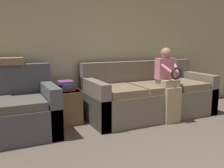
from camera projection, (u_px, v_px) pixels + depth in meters
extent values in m
cube|color=#BCB293|center=(94.00, 42.00, 4.36)|extent=(7.40, 0.06, 2.55)
cube|color=#70665B|center=(150.00, 103.00, 4.37)|extent=(2.25, 0.97, 0.47)
cube|color=#70665B|center=(139.00, 73.00, 4.63)|extent=(2.25, 0.20, 0.47)
cube|color=#70665B|center=(94.00, 102.00, 3.91)|extent=(0.16, 0.97, 0.70)
cube|color=#70665B|center=(195.00, 91.00, 4.79)|extent=(0.16, 0.97, 0.70)
cube|color=#7A664C|center=(120.00, 91.00, 3.96)|extent=(0.61, 0.73, 0.11)
cube|color=#7A664C|center=(153.00, 87.00, 4.23)|extent=(0.61, 0.73, 0.11)
cube|color=#7A664C|center=(183.00, 85.00, 4.51)|extent=(0.61, 0.73, 0.11)
cube|color=#4C4C56|center=(50.00, 108.00, 3.63)|extent=(0.16, 0.94, 0.70)
cube|color=#514C47|center=(19.00, 103.00, 3.34)|extent=(0.63, 0.70, 0.11)
cube|color=tan|center=(172.00, 105.00, 3.98)|extent=(0.28, 0.10, 0.58)
cube|color=tan|center=(168.00, 83.00, 4.04)|extent=(0.28, 0.28, 0.11)
cube|color=#D17A8E|center=(166.00, 68.00, 4.06)|extent=(0.33, 0.14, 0.34)
sphere|color=#A37A5B|center=(166.00, 53.00, 4.02)|extent=(0.18, 0.18, 0.18)
torus|color=black|center=(176.00, 74.00, 3.83)|extent=(0.20, 0.04, 0.20)
cylinder|color=#D17A8E|center=(166.00, 68.00, 3.90)|extent=(0.14, 0.31, 0.20)
cylinder|color=#D17A8E|center=(176.00, 67.00, 3.98)|extent=(0.14, 0.31, 0.20)
cube|color=brown|center=(67.00, 106.00, 4.03)|extent=(0.40, 0.47, 0.53)
cube|color=brown|center=(66.00, 91.00, 3.98)|extent=(0.42, 0.49, 0.02)
cube|color=#BC3833|center=(66.00, 89.00, 3.98)|extent=(0.25, 0.23, 0.05)
cube|color=#33569E|center=(66.00, 86.00, 3.97)|extent=(0.17, 0.23, 0.06)
cube|color=#7A4284|center=(65.00, 82.00, 3.96)|extent=(0.22, 0.23, 0.04)
cube|color=#846B4C|center=(10.00, 61.00, 3.64)|extent=(0.37, 0.37, 0.10)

